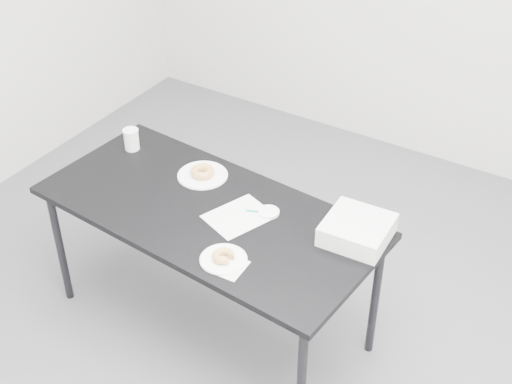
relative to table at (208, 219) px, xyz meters
The scene contains 13 objects.
floor 0.69m from the table, 48.19° to the left, with size 4.00×4.00×0.00m, color #4B4B50.
table is the anchor object (origin of this frame).
scorecard 0.16m from the table, 11.62° to the left, with size 0.22×0.28×0.00m, color white.
logo_patch 0.27m from the table, 25.70° to the left, with size 0.05×0.05×0.00m, color green.
pen 0.25m from the table, 26.05° to the left, with size 0.01×0.01×0.13m, color #0C8688.
napkin 0.41m from the table, 43.11° to the right, with size 0.14×0.14×0.00m, color white.
plate_near 0.37m from the table, 44.57° to the right, with size 0.20×0.20×0.01m, color white.
donut_near 0.37m from the table, 44.57° to the right, with size 0.09×0.09×0.03m, color #BD733C.
plate_far 0.28m from the table, 130.03° to the left, with size 0.25×0.25×0.01m, color white.
donut_far 0.29m from the table, 130.03° to the left, with size 0.12×0.12×0.04m, color #BD733C.
coffee_cup 0.68m from the table, 160.47° to the left, with size 0.08×0.08×0.11m, color white.
cup_lid 0.29m from the table, 26.03° to the left, with size 0.10×0.10×0.01m, color white.
bakery_box 0.70m from the table, 14.54° to the left, with size 0.27×0.27×0.09m, color silver.
Camera 1 is at (1.46, -2.20, 2.71)m, focal length 50.00 mm.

